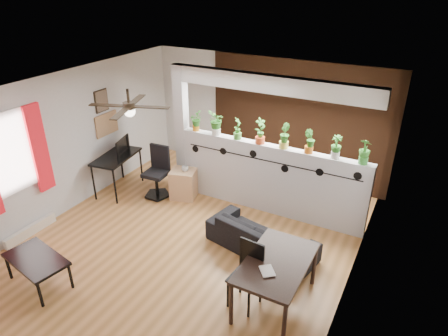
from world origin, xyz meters
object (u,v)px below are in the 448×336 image
at_px(cup, 185,169).
at_px(potted_plant_1, 216,122).
at_px(cube_shelf, 184,184).
at_px(folding_chair, 248,268).
at_px(ceiling_fan, 129,108).
at_px(potted_plant_6, 336,146).
at_px(office_chair, 158,175).
at_px(potted_plant_0, 196,121).
at_px(coffee_table, 36,261).
at_px(computer_desk, 116,159).
at_px(potted_plant_3, 260,130).
at_px(dining_table, 277,266).
at_px(potted_plant_4, 284,135).
at_px(potted_plant_5, 310,141).
at_px(potted_plant_7, 365,151).
at_px(potted_plant_2, 238,128).
at_px(sofa, 261,237).

bearing_deg(cup, potted_plant_1, 33.05).
distance_m(cube_shelf, cup, 0.35).
bearing_deg(folding_chair, ceiling_fan, 166.88).
height_order(potted_plant_6, office_chair, potted_plant_6).
bearing_deg(potted_plant_0, coffee_table, -99.88).
bearing_deg(computer_desk, potted_plant_3, 14.56).
bearing_deg(dining_table, potted_plant_6, 86.56).
bearing_deg(potted_plant_1, potted_plant_3, -0.00).
bearing_deg(ceiling_fan, cube_shelf, 93.96).
relative_size(cup, computer_desk, 0.12).
xyz_separation_m(potted_plant_4, coffee_table, (-2.41, -3.45, -1.18)).
height_order(ceiling_fan, folding_chair, ceiling_fan).
bearing_deg(potted_plant_5, office_chair, -169.55).
relative_size(potted_plant_0, folding_chair, 0.40).
relative_size(potted_plant_4, potted_plant_7, 1.07).
height_order(potted_plant_0, potted_plant_7, potted_plant_7).
bearing_deg(potted_plant_0, folding_chair, -46.15).
bearing_deg(ceiling_fan, potted_plant_2, 62.86).
distance_m(potted_plant_0, coffee_table, 3.68).
height_order(potted_plant_5, computer_desk, potted_plant_5).
bearing_deg(potted_plant_4, potted_plant_5, -0.00).
relative_size(sofa, cube_shelf, 2.92).
bearing_deg(computer_desk, potted_plant_1, 20.89).
xyz_separation_m(potted_plant_6, sofa, (-0.76, -1.20, -1.31)).
height_order(potted_plant_0, potted_plant_5, potted_plant_5).
xyz_separation_m(potted_plant_5, computer_desk, (-3.73, -0.73, -0.86)).
xyz_separation_m(potted_plant_1, office_chair, (-1.06, -0.53, -1.13)).
height_order(potted_plant_5, potted_plant_7, potted_plant_7).
bearing_deg(potted_plant_0, computer_desk, -153.48).
distance_m(potted_plant_1, potted_plant_7, 2.71).
xyz_separation_m(office_chair, folding_chair, (2.84, -1.80, 0.10)).
distance_m(potted_plant_3, office_chair, 2.33).
xyz_separation_m(folding_chair, coffee_table, (-2.83, -1.12, -0.16)).
bearing_deg(potted_plant_5, potted_plant_7, 0.00).
bearing_deg(potted_plant_7, ceiling_fan, -150.49).
distance_m(ceiling_fan, sofa, 2.91).
bearing_deg(potted_plant_2, potted_plant_7, -0.00).
height_order(potted_plant_3, folding_chair, potted_plant_3).
height_order(potted_plant_3, computer_desk, potted_plant_3).
distance_m(potted_plant_0, cube_shelf, 1.31).
relative_size(sofa, computer_desk, 1.49).
height_order(ceiling_fan, potted_plant_4, ceiling_fan).
bearing_deg(potted_plant_6, potted_plant_2, 180.00).
relative_size(ceiling_fan, potted_plant_0, 3.15).
distance_m(ceiling_fan, dining_table, 3.11).
bearing_deg(dining_table, ceiling_fan, 171.56).
bearing_deg(potted_plant_4, potted_plant_6, -0.00).
relative_size(ceiling_fan, potted_plant_4, 2.65).
bearing_deg(ceiling_fan, potted_plant_3, 52.64).
xyz_separation_m(ceiling_fan, office_chair, (-0.59, 1.27, -1.85)).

